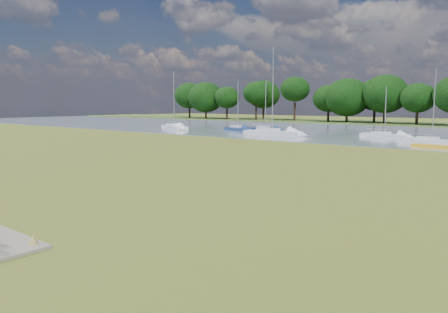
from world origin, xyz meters
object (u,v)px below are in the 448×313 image
Objects in this scene: sailboat_8 at (238,128)px; sailboat_5 at (431,140)px; sailboat_1 at (174,126)px; kayak at (431,146)px; sailboat_0 at (265,128)px; sailboat_6 at (384,134)px; sailboat_3 at (272,131)px.

sailboat_5 is at bearing 11.93° from sailboat_8.
kayak is at bearing 13.73° from sailboat_1.
sailboat_0 is 4.10m from sailboat_8.
kayak is 0.45× the size of sailboat_5.
sailboat_5 is 1.24× the size of sailboat_6.
sailboat_8 is at bearing 35.74° from sailboat_1.
kayak is at bearing -15.11° from sailboat_3.
sailboat_8 reaches higher than sailboat_6.
sailboat_0 is 0.99× the size of sailboat_8.
sailboat_3 reaches higher than sailboat_8.
sailboat_8 is at bearing -168.27° from sailboat_6.
sailboat_1 is 32.57m from sailboat_6.
kayak is 12.67m from sailboat_6.
sailboat_5 is at bearing -29.56° from sailboat_6.
sailboat_6 is 21.47m from sailboat_8.
sailboat_1 is 39.05m from sailboat_5.
sailboat_0 is 15.07m from sailboat_1.
sailboat_3 is 9.99m from sailboat_8.
sailboat_6 is 0.83× the size of sailboat_8.
sailboat_0 is at bearing 56.93° from sailboat_8.
sailboat_3 reaches higher than sailboat_1.
sailboat_1 is at bearing -146.68° from sailboat_8.
sailboat_6 reaches higher than kayak.
kayak is at bearing 3.40° from sailboat_8.
sailboat_3 is (19.88, -1.83, 0.06)m from sailboat_1.
sailboat_8 reaches higher than kayak.
kayak is 0.30× the size of sailboat_3.
sailboat_0 is 0.66× the size of sailboat_3.
sailboat_5 reaches higher than sailboat_6.
sailboat_3 reaches higher than sailboat_0.
sailboat_8 is (-29.26, 8.73, 0.28)m from kayak.
sailboat_5 is at bearing -17.53° from sailboat_0.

